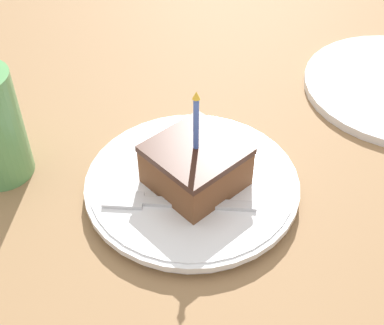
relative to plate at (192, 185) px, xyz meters
name	(u,v)px	position (x,y,z in m)	size (l,w,h in m)	color
ground_plane	(202,218)	(0.03, -0.01, -0.03)	(2.40, 2.40, 0.04)	olive
plate	(192,185)	(0.00, 0.00, 0.00)	(0.25, 0.25, 0.02)	silver
cake_slice	(196,165)	(0.01, 0.00, 0.04)	(0.09, 0.10, 0.13)	brown
fork	(168,202)	(0.01, -0.05, 0.01)	(0.14, 0.13, 0.00)	silver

